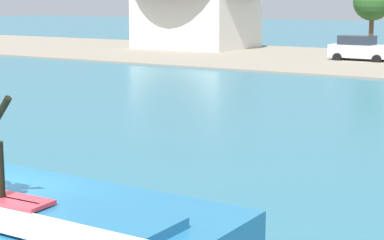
% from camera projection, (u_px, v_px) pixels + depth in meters
% --- Properties ---
extents(wave_crest, '(7.10, 3.06, 1.53)m').
position_uv_depth(wave_crest, '(13.00, 239.00, 10.46)').
color(wave_crest, '#226690').
rests_on(wave_crest, ground_plane).
extents(car_near_shore, '(4.31, 2.06, 1.86)m').
position_uv_depth(car_near_shore, '(360.00, 49.00, 47.47)').
color(car_near_shore, silver).
rests_on(car_near_shore, ground_plane).
extents(house_with_chimney, '(11.20, 11.20, 7.25)m').
position_uv_depth(house_with_chimney, '(196.00, 4.00, 59.32)').
color(house_with_chimney, silver).
rests_on(house_with_chimney, ground_plane).
extents(tree_tall_bare, '(2.90, 2.90, 5.65)m').
position_uv_depth(tree_tall_bare, '(373.00, 2.00, 51.00)').
color(tree_tall_bare, brown).
rests_on(tree_tall_bare, ground_plane).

